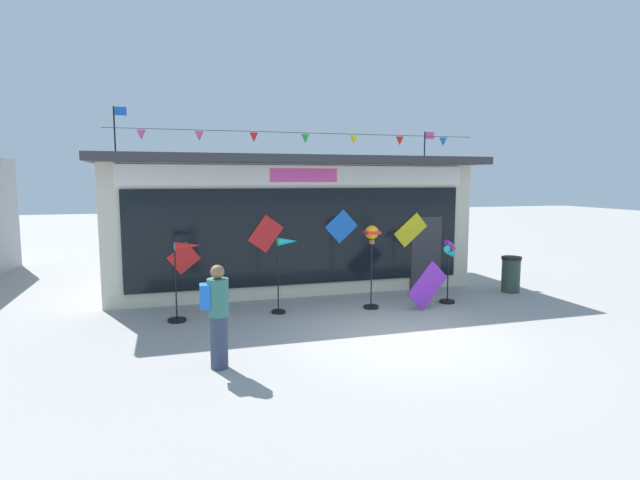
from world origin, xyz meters
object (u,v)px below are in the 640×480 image
object	(u,v)px
wind_spinner_far_left	(184,268)
wind_spinner_left	(284,261)
person_near_camera	(217,314)
trash_bin	(511,274)
display_kite_on_ground	(428,286)
wind_spinner_center_right	(449,262)
kite_shop_building	(285,220)
wind_spinner_center_left	(372,245)

from	to	relation	value
wind_spinner_far_left	wind_spinner_left	bearing A→B (deg)	1.67
wind_spinner_far_left	person_near_camera	world-z (taller)	wind_spinner_far_left
trash_bin	display_kite_on_ground	world-z (taller)	display_kite_on_ground
trash_bin	display_kite_on_ground	xyz separation A→B (m)	(-3.05, -1.00, 0.07)
wind_spinner_center_right	person_near_camera	xyz separation A→B (m)	(-5.81, -2.78, -0.13)
wind_spinner_far_left	trash_bin	xyz separation A→B (m)	(8.49, 0.41, -0.65)
kite_shop_building	wind_spinner_center_left	distance (m)	3.97
kite_shop_building	trash_bin	distance (m)	6.50
kite_shop_building	wind_spinner_center_left	bearing A→B (deg)	-72.03
wind_spinner_center_right	kite_shop_building	bearing A→B (deg)	129.99
wind_spinner_left	trash_bin	world-z (taller)	wind_spinner_left
wind_spinner_far_left	person_near_camera	size ratio (longest dim) A/B	1.02
wind_spinner_left	display_kite_on_ground	bearing A→B (deg)	-11.41
kite_shop_building	display_kite_on_ground	size ratio (longest dim) A/B	9.74
person_near_camera	wind_spinner_far_left	bearing A→B (deg)	10.87
wind_spinner_left	person_near_camera	world-z (taller)	wind_spinner_left
person_near_camera	wind_spinner_center_left	bearing A→B (deg)	-50.18
kite_shop_building	person_near_camera	xyz separation A→B (m)	(-2.59, -6.61, -0.94)
display_kite_on_ground	wind_spinner_far_left	bearing A→B (deg)	173.79
wind_spinner_center_right	wind_spinner_center_left	bearing A→B (deg)	177.86
wind_spinner_left	trash_bin	size ratio (longest dim) A/B	1.79
wind_spinner_left	wind_spinner_center_left	world-z (taller)	wind_spinner_center_left
wind_spinner_far_left	wind_spinner_center_left	xyz separation A→B (m)	(4.23, -0.13, 0.36)
kite_shop_building	wind_spinner_center_left	size ratio (longest dim) A/B	5.13
kite_shop_building	wind_spinner_center_right	distance (m)	5.07
wind_spinner_far_left	trash_bin	size ratio (longest dim) A/B	1.79
wind_spinner_left	wind_spinner_center_right	distance (m)	4.04
wind_spinner_center_left	kite_shop_building	bearing A→B (deg)	107.97
display_kite_on_ground	wind_spinner_center_left	bearing A→B (deg)	159.46
wind_spinner_center_right	person_near_camera	bearing A→B (deg)	-154.46
wind_spinner_far_left	wind_spinner_center_right	distance (m)	6.23
kite_shop_building	trash_bin	bearing A→B (deg)	-30.37
wind_spinner_center_left	wind_spinner_center_right	distance (m)	2.06
trash_bin	display_kite_on_ground	bearing A→B (deg)	-161.76
wind_spinner_far_left	wind_spinner_left	world-z (taller)	wind_spinner_left
wind_spinner_far_left	person_near_camera	distance (m)	3.03
kite_shop_building	wind_spinner_center_right	bearing A→B (deg)	-50.01
kite_shop_building	wind_spinner_center_right	xyz separation A→B (m)	(3.22, -3.84, -0.81)
wind_spinner_center_left	wind_spinner_center_right	xyz separation A→B (m)	(2.00, -0.07, -0.48)
wind_spinner_center_right	wind_spinner_far_left	bearing A→B (deg)	178.07
wind_spinner_left	wind_spinner_center_right	size ratio (longest dim) A/B	1.10
person_near_camera	trash_bin	bearing A→B (deg)	-64.17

